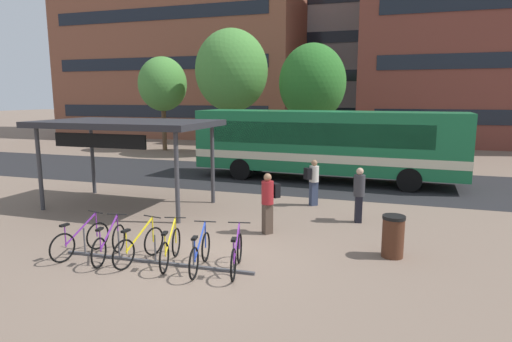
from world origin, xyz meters
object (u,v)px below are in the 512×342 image
Objects in this scene: commuter_black_pack_0 at (359,191)px; street_tree_0 at (232,71)px; commuter_black_pack_2 at (269,199)px; trash_bin at (393,236)px; city_bus at (327,143)px; street_tree_2 at (312,83)px; parked_bicycle_yellow_2 at (139,246)px; commuter_black_pack_1 at (313,179)px; parked_bicycle_blue_4 at (200,253)px; parked_bicycle_purple_5 at (237,255)px; parked_bicycle_purple_0 at (81,240)px; transit_shelter at (126,126)px; parked_bicycle_purple_1 at (109,244)px; parked_bicycle_yellow_3 at (170,248)px; street_tree_1 at (163,84)px.

commuter_black_pack_0 is 0.21× the size of street_tree_0.
commuter_black_pack_2 is 3.50m from trash_bin.
city_bus is at bearing -143.44° from commuter_black_pack_2.
street_tree_2 is at bearing 108.90° from city_bus.
city_bus reaches higher than parked_bicycle_yellow_2.
commuter_black_pack_1 is at bearing -79.29° from street_tree_2.
parked_bicycle_blue_4 and parked_bicycle_purple_5 have the same top height.
parked_bicycle_purple_0 is 0.21× the size of street_tree_0.
street_tree_2 is at bearing -4.42° from street_tree_0.
parked_bicycle_yellow_2 is at bearing -55.28° from commuter_black_pack_0.
parked_bicycle_purple_0 is 1.61m from parked_bicycle_yellow_2.
city_bus is 7.11× the size of parked_bicycle_yellow_2.
transit_shelter is at bearing 45.40° from parked_bicycle_yellow_2.
parked_bicycle_purple_0 is 0.99× the size of parked_bicycle_purple_1.
parked_bicycle_purple_1 is 1.00× the size of commuter_black_pack_0.
commuter_black_pack_0 reaches higher than parked_bicycle_yellow_2.
commuter_black_pack_2 is at bearing -11.16° from parked_bicycle_purple_5.
commuter_black_pack_0 is (1.94, -6.32, -0.79)m from city_bus.
commuter_black_pack_2 reaches higher than parked_bicycle_purple_0.
parked_bicycle_yellow_3 is 0.24× the size of street_tree_2.
street_tree_1 is 10.94m from street_tree_2.
commuter_black_pack_2 is at bearing -65.87° from street_tree_0.
street_tree_2 is at bearing -175.60° from commuter_black_pack_0.
parked_bicycle_purple_0 is 3.97m from parked_bicycle_purple_5.
parked_bicycle_yellow_2 is 3.81m from commuter_black_pack_2.
transit_shelter is 16.47m from street_tree_1.
parked_bicycle_purple_1 is 1.55m from parked_bicycle_yellow_3.
parked_bicycle_yellow_3 is (1.54, 0.18, 0.00)m from parked_bicycle_purple_1.
city_bus is at bearing -45.15° from street_tree_0.
parked_bicycle_yellow_3 is (0.76, 0.10, 0.00)m from parked_bicycle_yellow_2.
parked_bicycle_yellow_2 is at bearing -100.38° from city_bus.
city_bus is 11.79× the size of trash_bin.
street_tree_1 is at bearing 16.51° from parked_bicycle_yellow_3.
parked_bicycle_yellow_2 is 6.02m from transit_shelter.
parked_bicycle_purple_1 is at bearing -78.69° from parked_bicycle_purple_0.
commuter_black_pack_1 is 0.25× the size of street_tree_1.
street_tree_0 reaches higher than commuter_black_pack_1.
transit_shelter is at bearing 40.19° from parked_bicycle_purple_5.
city_bus is 11.23m from street_tree_0.
city_bus reaches higher than commuter_black_pack_0.
city_bus reaches higher than parked_bicycle_purple_5.
street_tree_1 is at bearing 94.30° from commuter_black_pack_1.
street_tree_1 is (-13.13, 12.72, 3.76)m from commuter_black_pack_1.
transit_shelter reaches higher than commuter_black_pack_1.
parked_bicycle_purple_1 and parked_bicycle_blue_4 have the same top height.
parked_bicycle_blue_4 is 1.03× the size of commuter_black_pack_1.
parked_bicycle_purple_1 is at bearing -59.28° from commuter_black_pack_0.
commuter_black_pack_2 is 0.26× the size of street_tree_1.
street_tree_1 reaches higher than commuter_black_pack_0.
commuter_black_pack_2 is (-0.40, -8.27, -0.77)m from city_bus.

